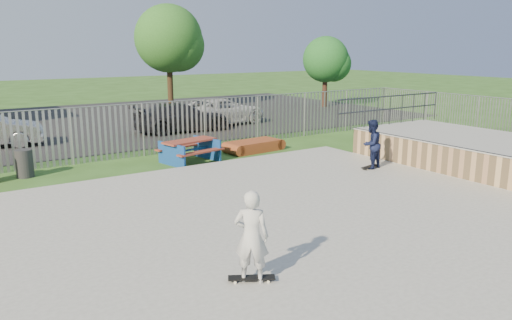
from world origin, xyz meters
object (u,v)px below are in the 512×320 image
car_white (221,111)px  skater_white (251,237)px  tree_right (326,60)px  picnic_table (190,151)px  trash_bin_grey (24,163)px  skater_navy (371,144)px  funbox (254,146)px  car_dark (182,117)px  tree_mid (168,39)px

car_white → skater_white: skater_white is taller
car_white → tree_right: 10.74m
picnic_table → car_white: (5.36, 7.10, 0.30)m
trash_bin_grey → skater_navy: skater_navy is taller
funbox → car_white: 7.16m
skater_navy → trash_bin_grey: bearing=-42.7°
funbox → car_dark: size_ratio=0.46×
trash_bin_grey → skater_white: 10.48m
picnic_table → skater_navy: skater_navy is taller
tree_right → trash_bin_grey: bearing=-155.9°
car_dark → tree_mid: 10.25m
tree_mid → car_white: bearing=-94.7°
trash_bin_grey → skater_white: size_ratio=0.55×
trash_bin_grey → tree_mid: 18.53m
skater_navy → picnic_table: bearing=-59.7°
funbox → tree_right: (12.35, 9.88, 3.00)m
car_white → skater_navy: size_ratio=3.10×
picnic_table → car_white: bearing=41.0°
picnic_table → car_white: car_white is taller
skater_white → funbox: bearing=-83.1°
tree_mid → skater_navy: tree_mid is taller
tree_mid → skater_white: size_ratio=4.21×
picnic_table → tree_mid: tree_mid is taller
trash_bin_grey → tree_mid: (11.33, 14.07, 4.12)m
car_white → skater_white: size_ratio=3.10×
picnic_table → tree_mid: (6.02, 15.08, 4.15)m
picnic_table → skater_white: bearing=-122.1°
tree_right → skater_navy: (-11.09, -14.92, -2.25)m
trash_bin_grey → car_white: 12.29m
funbox → tree_right: tree_right is taller
tree_right → skater_white: 27.18m
car_white → picnic_table: bearing=135.5°
skater_white → tree_right: bearing=-93.3°
trash_bin_grey → skater_navy: (9.54, -5.68, 0.51)m
car_white → tree_mid: bearing=-12.1°
skater_white → trash_bin_grey: bearing=-39.2°
car_white → tree_mid: (0.66, 7.98, 3.85)m
funbox → skater_white: size_ratio=1.35×
car_dark → skater_white: 16.65m
tree_mid → skater_white: (-9.45, -24.38, -3.61)m
funbox → trash_bin_grey: (-8.29, 0.64, 0.24)m
funbox → skater_white: skater_white is taller
car_white → tree_mid: 8.88m
skater_navy → car_dark: bearing=-93.5°
picnic_table → car_dark: (2.62, 6.21, 0.29)m
car_dark → car_white: car_white is taller
car_dark → car_white: bearing=-68.7°
picnic_table → tree_right: bearing=21.9°
tree_mid → tree_right: 10.57m
car_dark → skater_white: skater_white is taller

